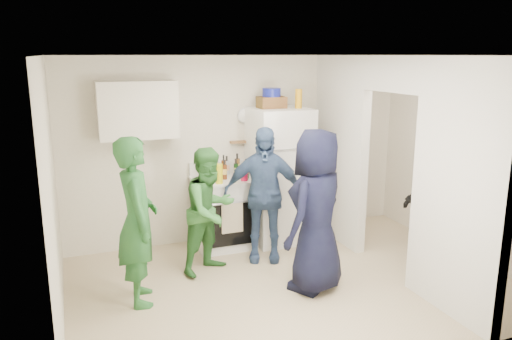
{
  "coord_description": "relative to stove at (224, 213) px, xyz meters",
  "views": [
    {
      "loc": [
        -2.23,
        -4.66,
        2.52
      ],
      "look_at": [
        -0.29,
        0.4,
        1.25
      ],
      "focal_mm": 35.0,
      "sensor_mm": 36.0,
      "label": 1
    }
  ],
  "objects": [
    {
      "name": "bottle_d",
      "position": [
        0.01,
        -0.04,
        0.59
      ],
      "size": [
        0.06,
        0.06,
        0.26
      ],
      "primitive_type": "cylinder",
      "color": "#652F11",
      "rests_on": "stove"
    },
    {
      "name": "nook_valance",
      "position": [
        2.71,
        -1.17,
        1.53
      ],
      "size": [
        0.04,
        0.82,
        0.18
      ],
      "primitive_type": "cube",
      "color": "white",
      "rests_on": "wall_right"
    },
    {
      "name": "upper_cabinet",
      "position": [
        -1.03,
        0.15,
        1.38
      ],
      "size": [
        0.95,
        0.34,
        0.7
      ],
      "primitive_type": "cube",
      "color": "silver",
      "rests_on": "wall_back"
    },
    {
      "name": "wall_right",
      "position": [
        2.77,
        -1.37,
        0.78
      ],
      "size": [
        0.0,
        3.4,
        3.4
      ],
      "primitive_type": "plane",
      "rotation": [
        1.57,
        0.0,
        -1.57
      ],
      "color": "silver",
      "rests_on": "floor"
    },
    {
      "name": "wall_back",
      "position": [
        0.37,
        0.33,
        0.78
      ],
      "size": [
        4.8,
        0.0,
        4.8
      ],
      "primitive_type": "plane",
      "rotation": [
        1.57,
        0.0,
        0.0
      ],
      "color": "silver",
      "rests_on": "floor"
    },
    {
      "name": "red_cup",
      "position": [
        0.22,
        -0.2,
        0.53
      ],
      "size": [
        0.09,
        0.09,
        0.12
      ],
      "primitive_type": "cylinder",
      "color": "red",
      "rests_on": "stove"
    },
    {
      "name": "floor",
      "position": [
        0.37,
        -1.37,
        -0.47
      ],
      "size": [
        4.8,
        4.8,
        0.0
      ],
      "primitive_type": "plane",
      "color": "tan",
      "rests_on": "ground"
    },
    {
      "name": "person_green_center",
      "position": [
        -0.38,
        -0.69,
        0.28
      ],
      "size": [
        0.9,
        0.84,
        1.49
      ],
      "primitive_type": "imported",
      "rotation": [
        0.0,
        0.0,
        0.49
      ],
      "color": "#3A7E37",
      "rests_on": "floor"
    },
    {
      "name": "wicker_basket",
      "position": [
        0.68,
        0.02,
        1.43
      ],
      "size": [
        0.35,
        0.25,
        0.15
      ],
      "primitive_type": "cube",
      "color": "brown",
      "rests_on": "fridge"
    },
    {
      "name": "bottle_a",
      "position": [
        -0.26,
        0.12,
        0.62
      ],
      "size": [
        0.06,
        0.06,
        0.31
      ],
      "primitive_type": "cylinder",
      "color": "brown",
      "rests_on": "stove"
    },
    {
      "name": "wall_clock",
      "position": [
        0.42,
        0.31,
        1.23
      ],
      "size": [
        0.22,
        0.02,
        0.22
      ],
      "primitive_type": "cylinder",
      "rotation": [
        1.57,
        0.0,
        0.0
      ],
      "color": "white",
      "rests_on": "wall_back"
    },
    {
      "name": "bottle_i",
      "position": [
        0.04,
        0.09,
        0.61
      ],
      "size": [
        0.06,
        0.06,
        0.29
      ],
      "primitive_type": "cylinder",
      "color": "#5D2E0F",
      "rests_on": "stove"
    },
    {
      "name": "yellow_cup_stack_top",
      "position": [
        1.0,
        -0.13,
        1.48
      ],
      "size": [
        0.09,
        0.09,
        0.25
      ],
      "primitive_type": "cylinder",
      "color": "gold",
      "rests_on": "fridge"
    },
    {
      "name": "person_denim",
      "position": [
        0.33,
        -0.58,
        0.37
      ],
      "size": [
        1.06,
        0.75,
        1.68
      ],
      "primitive_type": "imported",
      "rotation": [
        0.0,
        0.0,
        -0.39
      ],
      "color": "#3D5E86",
      "rests_on": "floor"
    },
    {
      "name": "bottle_e",
      "position": [
        0.11,
        0.18,
        0.6
      ],
      "size": [
        0.07,
        0.07,
        0.26
      ],
      "primitive_type": "cylinder",
      "color": "#B1BAC4",
      "rests_on": "stove"
    },
    {
      "name": "fridge",
      "position": [
        0.78,
        -0.03,
        0.44
      ],
      "size": [
        0.75,
        0.73,
        1.82
      ],
      "primitive_type": "cube",
      "color": "white",
      "rests_on": "floor"
    },
    {
      "name": "partition_header",
      "position": [
        1.57,
        -1.37,
        1.83
      ],
      "size": [
        0.12,
        1.0,
        0.4
      ],
      "primitive_type": "cube",
      "color": "silver",
      "rests_on": "partition_pier_back"
    },
    {
      "name": "nook_window",
      "position": [
        2.75,
        -1.17,
        1.18
      ],
      "size": [
        0.03,
        0.7,
        0.8
      ],
      "primitive_type": "cube",
      "color": "black",
      "rests_on": "wall_right"
    },
    {
      "name": "bottle_j",
      "position": [
        0.29,
        -0.09,
        0.59
      ],
      "size": [
        0.07,
        0.07,
        0.26
      ],
      "primitive_type": "cylinder",
      "color": "#204718",
      "rests_on": "stove"
    },
    {
      "name": "person_navy",
      "position": [
        0.56,
        -1.54,
        0.42
      ],
      "size": [
        1.03,
        0.94,
        1.77
      ],
      "primitive_type": "imported",
      "rotation": [
        0.0,
        0.0,
        -2.56
      ],
      "color": "black",
      "rests_on": "floor"
    },
    {
      "name": "bottle_c",
      "position": [
        -0.07,
        0.17,
        0.59
      ],
      "size": [
        0.07,
        0.07,
        0.25
      ],
      "primitive_type": "cylinder",
      "color": "silver",
      "rests_on": "stove"
    },
    {
      "name": "nook_window_frame",
      "position": [
        2.74,
        -1.17,
        1.18
      ],
      "size": [
        0.04,
        0.76,
        0.86
      ],
      "primitive_type": "cube",
      "color": "white",
      "rests_on": "wall_right"
    },
    {
      "name": "bottle_f",
      "position": [
        0.18,
        0.01,
        0.59
      ],
      "size": [
        0.06,
        0.06,
        0.24
      ],
      "primitive_type": "cylinder",
      "color": "#153A15",
      "rests_on": "stove"
    },
    {
      "name": "partition_pier_back",
      "position": [
        1.57,
        -0.27,
        0.78
      ],
      "size": [
        0.12,
        1.2,
        2.5
      ],
      "primitive_type": "cube",
      "color": "silver",
      "rests_on": "floor"
    },
    {
      "name": "stove",
      "position": [
        0.0,
        0.0,
        0.0
      ],
      "size": [
        0.78,
        0.65,
        0.93
      ],
      "primitive_type": "cube",
      "color": "white",
      "rests_on": "floor"
    },
    {
      "name": "person_nook",
      "position": [
        2.42,
        -1.28,
        0.34
      ],
      "size": [
        0.78,
        1.13,
        1.6
      ],
      "primitive_type": "imported",
      "rotation": [
        0.0,
        0.0,
        -1.38
      ],
      "color": "black",
      "rests_on": "floor"
    },
    {
      "name": "wall_front",
      "position": [
        0.37,
        -3.07,
        0.78
      ],
      "size": [
        4.8,
        0.0,
        4.8
      ],
      "primitive_type": "plane",
      "rotation": [
        -1.57,
        0.0,
        0.0
      ],
      "color": "silver",
      "rests_on": "floor"
    },
    {
      "name": "spice_shelf",
      "position": [
        0.37,
        0.28,
        0.88
      ],
      "size": [
        0.35,
        0.08,
        0.03
      ],
      "primitive_type": "cube",
      "color": "olive",
      "rests_on": "wall_back"
    },
    {
      "name": "partition_pier_front",
      "position": [
        1.57,
        -2.47,
        0.78
      ],
      "size": [
        0.12,
        1.2,
        2.5
      ],
      "primitive_type": "cube",
      "color": "silver",
      "rests_on": "floor"
    },
    {
      "name": "person_green_left",
      "position": [
        -1.27,
        -1.14,
        0.4
      ],
      "size": [
        0.46,
        0.66,
        1.74
      ],
      "primitive_type": "imported",
      "rotation": [
        0.0,
        0.0,
        1.51
      ],
      "color": "#2A6829",
      "rests_on": "floor"
    },
    {
      "name": "yellow_cup_stack_stove",
      "position": [
        -0.12,
        -0.22,
        0.59
      ],
      "size": [
        0.09,
        0.09,
        0.25
      ],
      "primitive_type": "cylinder",
      "color": "#D5C411",
      "rests_on": "stove"
    },
    {
      "name": "bottle_g",
      "position": [
        0.24,
        0.14,
        0.61
      ],
      "size": [
        0.07,
        0.07,
        0.29
      ],
      "primitive_type": "cylinder",
      "color": "brown",
      "rests_on": "stove"
    },
    {
      "name": "ceiling",
      "position": [
        0.37,
        -1.37,
        2.03
      ],
      "size": [
        4.8,
        4.8,
        0.0
      ],
      "primitive_type": "plane",
      "rotation": [
        3.14,
        0.0,
        0.0
      ],
      "color": "white",
      "rests_on": "wall_back"
    },
    {
      "name": "blue_bowl",
      "position": [
        0.68,
        0.02,
        1.56
      ],
      "size": [
        0.24,
        0.24,
        0.11
      ],
      "primitive_type": "cylinder",
      "color": "navy",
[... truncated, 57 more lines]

